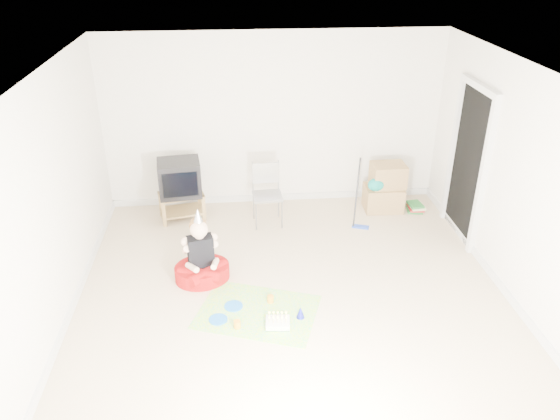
{
  "coord_description": "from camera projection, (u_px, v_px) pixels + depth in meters",
  "views": [
    {
      "loc": [
        -0.61,
        -5.23,
        3.82
      ],
      "look_at": [
        -0.1,
        0.4,
        0.9
      ],
      "focal_mm": 35.0,
      "sensor_mm": 36.0,
      "label": 1
    }
  ],
  "objects": [
    {
      "name": "party_mat",
      "position": [
        258.0,
        312.0,
        6.11
      ],
      "size": [
        1.53,
        1.31,
        0.01
      ],
      "primitive_type": "cube",
      "rotation": [
        0.0,
        0.0,
        -0.34
      ],
      "color": "#FE357E",
      "rests_on": "ground"
    },
    {
      "name": "orange_cup_near",
      "position": [
        270.0,
        299.0,
        6.24
      ],
      "size": [
        0.1,
        0.1,
        0.09
      ],
      "primitive_type": "cylinder",
      "rotation": [
        0.0,
        0.0,
        -0.36
      ],
      "color": "orange",
      "rests_on": "party_mat"
    },
    {
      "name": "blue_plate_near",
      "position": [
        234.0,
        306.0,
        6.19
      ],
      "size": [
        0.3,
        0.3,
        0.01
      ],
      "primitive_type": "cylinder",
      "rotation": [
        0.0,
        0.0,
        -0.62
      ],
      "color": "blue",
      "rests_on": "party_mat"
    },
    {
      "name": "book_pile",
      "position": [
        416.0,
        207.0,
        8.29
      ],
      "size": [
        0.27,
        0.33,
        0.13
      ],
      "color": "#26732F",
      "rests_on": "ground"
    },
    {
      "name": "floor_mop",
      "position": [
        362.0,
        211.0,
        7.72
      ],
      "size": [
        0.26,
        0.32,
        0.97
      ],
      "color": "#2442B5",
      "rests_on": "ground"
    },
    {
      "name": "doorway_recess",
      "position": [
        468.0,
        166.0,
        7.22
      ],
      "size": [
        0.02,
        0.9,
        2.05
      ],
      "primitive_type": "cube",
      "color": "black",
      "rests_on": "ground"
    },
    {
      "name": "ground",
      "position": [
        292.0,
        293.0,
        6.43
      ],
      "size": [
        5.0,
        5.0,
        0.0
      ],
      "primitive_type": "plane",
      "color": "beige",
      "rests_on": "ground"
    },
    {
      "name": "birthday_cake",
      "position": [
        278.0,
        323.0,
        5.88
      ],
      "size": [
        0.27,
        0.23,
        0.13
      ],
      "color": "white",
      "rests_on": "party_mat"
    },
    {
      "name": "tv_stand",
      "position": [
        182.0,
        204.0,
        7.99
      ],
      "size": [
        0.71,
        0.53,
        0.4
      ],
      "color": "olive",
      "rests_on": "ground"
    },
    {
      "name": "blue_plate_far",
      "position": [
        218.0,
        319.0,
        5.98
      ],
      "size": [
        0.29,
        0.29,
        0.01
      ],
      "primitive_type": "cylinder",
      "rotation": [
        0.0,
        0.0,
        -0.61
      ],
      "color": "blue",
      "rests_on": "party_mat"
    },
    {
      "name": "orange_cup_far",
      "position": [
        237.0,
        324.0,
        5.85
      ],
      "size": [
        0.08,
        0.08,
        0.09
      ],
      "primitive_type": "cylinder",
      "rotation": [
        0.0,
        0.0,
        0.04
      ],
      "color": "orange",
      "rests_on": "party_mat"
    },
    {
      "name": "folding_chair",
      "position": [
        267.0,
        196.0,
        7.75
      ],
      "size": [
        0.43,
        0.41,
        0.91
      ],
      "color": "gray",
      "rests_on": "ground"
    },
    {
      "name": "blue_party_hat",
      "position": [
        301.0,
        312.0,
        5.99
      ],
      "size": [
        0.13,
        0.13,
        0.14
      ],
      "primitive_type": "cone",
      "rotation": [
        0.0,
        0.0,
        -0.62
      ],
      "color": "#1A1EB9",
      "rests_on": "party_mat"
    },
    {
      "name": "seated_woman",
      "position": [
        202.0,
        264.0,
        6.6
      ],
      "size": [
        0.8,
        0.8,
        0.96
      ],
      "color": "#A10F0E",
      "rests_on": "ground"
    },
    {
      "name": "cardboard_boxes",
      "position": [
        385.0,
        188.0,
        8.21
      ],
      "size": [
        0.59,
        0.45,
        0.72
      ],
      "color": "#A07D4D",
      "rests_on": "ground"
    },
    {
      "name": "crt_tv",
      "position": [
        180.0,
        178.0,
        7.8
      ],
      "size": [
        0.64,
        0.55,
        0.51
      ],
      "primitive_type": "cube",
      "rotation": [
        0.0,
        0.0,
        0.11
      ],
      "color": "black",
      "rests_on": "tv_stand"
    }
  ]
}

